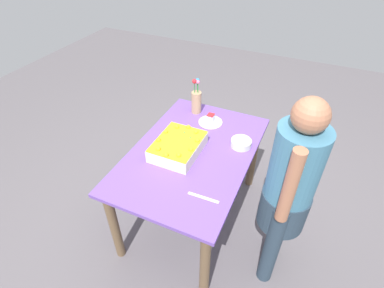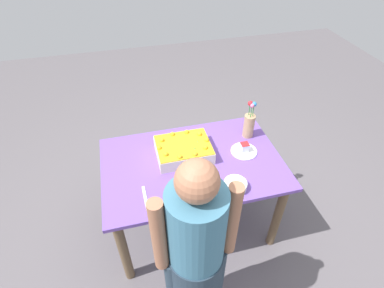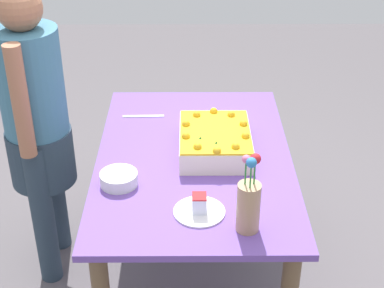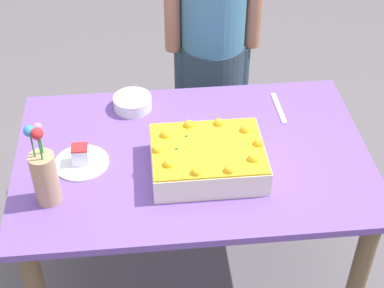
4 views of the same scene
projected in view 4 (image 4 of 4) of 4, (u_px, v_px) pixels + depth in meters
name	position (u px, v px, depth m)	size (l,w,h in m)	color
ground_plane	(193.00, 277.00, 2.72)	(8.00, 8.00, 0.00)	#5B565A
dining_table	(193.00, 177.00, 2.32)	(1.34, 0.88, 0.76)	#6C49A5
sheet_cake	(208.00, 158.00, 2.13)	(0.41, 0.32, 0.13)	#EBE3C6
serving_plate_with_slice	(81.00, 159.00, 2.18)	(0.20, 0.20, 0.08)	white
cake_knife	(279.00, 108.00, 2.46)	(0.21, 0.02, 0.00)	silver
flower_vase	(44.00, 174.00, 1.97)	(0.09, 0.09, 0.33)	tan
fruit_bowl	(133.00, 103.00, 2.45)	(0.16, 0.16, 0.05)	silver
person_standing	(213.00, 33.00, 2.75)	(0.45, 0.31, 1.49)	#293A49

